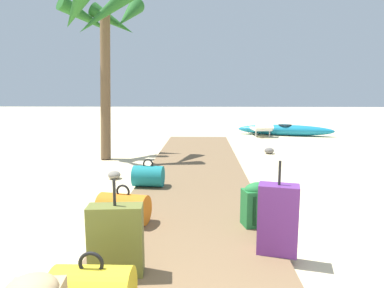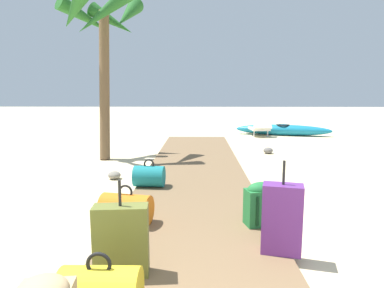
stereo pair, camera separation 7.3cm
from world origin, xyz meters
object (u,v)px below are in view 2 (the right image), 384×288
Objects in this scene: palm_tree_far_left at (101,28)px; kayak at (283,130)px; suitcase_olive at (121,240)px; lounge_chair at (258,126)px; suitcase_purple at (282,219)px; backpack_green at (261,202)px; duffel_bag_teal at (149,176)px; duffel_bag_orange at (126,209)px.

kayak is at bearing 39.92° from palm_tree_far_left.
lounge_chair is at bearing 73.94° from suitcase_olive.
suitcase_purple is at bearing -58.67° from palm_tree_far_left.
palm_tree_far_left is at bearing 124.56° from backpack_green.
duffel_bag_teal is at bearing 125.28° from suitcase_purple.
backpack_green is 5.69m from palm_tree_far_left.
duffel_bag_teal is 2.11m from backpack_green.
suitcase_purple is 6.19m from palm_tree_far_left.
backpack_green is at bearing -55.44° from palm_tree_far_left.
kayak is (2.33, 8.51, -0.14)m from backpack_green.
backpack_green is 0.31× the size of lounge_chair.
suitcase_olive is at bearing -163.56° from suitcase_purple.
backpack_green is 8.56m from lounge_chair.
kayak is (3.84, 8.49, -0.05)m from duffel_bag_orange.
palm_tree_far_left is (-1.40, 2.65, 2.71)m from duffel_bag_teal.
lounge_chair is at bearing 67.37° from duffel_bag_teal.
backpack_green is (1.31, 1.07, -0.03)m from suitcase_olive.
backpack_green is at bearing 39.08° from suitcase_olive.
palm_tree_far_left is 2.35× the size of lounge_chair.
suitcase_purple reaches higher than kayak.
kayak is (0.91, 0.07, -0.13)m from lounge_chair.
suitcase_olive is at bearing -86.60° from duffel_bag_teal.
duffel_bag_orange is at bearing -91.65° from duffel_bag_teal.
palm_tree_far_left reaches higher than kayak.
duffel_bag_orange is 0.38× the size of lounge_chair.
duffel_bag_orange is at bearing -109.20° from lounge_chair.
duffel_bag_teal is 7.51m from lounge_chair.
duffel_bag_orange is (-1.58, 0.68, -0.16)m from suitcase_purple.
lounge_chair is at bearing -175.58° from kayak.
suitcase_purple is 1.72m from duffel_bag_orange.
lounge_chair reaches higher than duffel_bag_teal.
palm_tree_far_left reaches higher than backpack_green.
kayak is at bearing 69.16° from suitcase_olive.
suitcase_olive reaches higher than kayak.
lounge_chair reaches higher than kayak.
suitcase_olive is (-1.38, -0.41, -0.03)m from suitcase_purple.
palm_tree_far_left reaches higher than suitcase_purple.
suitcase_olive reaches higher than lounge_chair.
backpack_green reaches higher than kayak.
suitcase_purple is 1.41× the size of duffel_bag_orange.
duffel_bag_teal is at bearing -62.17° from palm_tree_far_left.
suitcase_purple reaches higher than lounge_chair.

